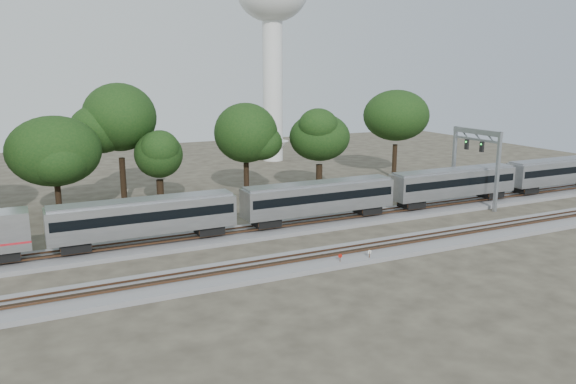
# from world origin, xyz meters

# --- Properties ---
(ground) EXTENTS (160.00, 160.00, 0.00)m
(ground) POSITION_xyz_m (0.00, 0.00, 0.00)
(ground) COLOR #383328
(ground) RESTS_ON ground
(track_far) EXTENTS (160.00, 5.00, 0.73)m
(track_far) POSITION_xyz_m (0.00, 6.00, 0.21)
(track_far) COLOR slate
(track_far) RESTS_ON ground
(track_near) EXTENTS (160.00, 5.00, 0.73)m
(track_near) POSITION_xyz_m (0.00, -4.00, 0.21)
(track_near) COLOR slate
(track_near) RESTS_ON ground
(train) EXTENTS (123.31, 3.00, 4.42)m
(train) POSITION_xyz_m (27.25, 6.00, 3.11)
(train) COLOR silver
(train) RESTS_ON ground
(switch_stand_red) EXTENTS (0.32, 0.15, 1.05)m
(switch_stand_red) POSITION_xyz_m (4.57, -5.73, 0.67)
(switch_stand_red) COLOR #512D19
(switch_stand_red) RESTS_ON ground
(switch_stand_white) EXTENTS (0.35, 0.06, 1.09)m
(switch_stand_white) POSITION_xyz_m (7.31, -6.01, 0.69)
(switch_stand_white) COLOR #512D19
(switch_stand_white) RESTS_ON ground
(switch_lever) EXTENTS (0.51, 0.32, 0.30)m
(switch_lever) POSITION_xyz_m (4.92, -6.08, 0.15)
(switch_lever) COLOR #512D19
(switch_lever) RESTS_ON ground
(water_tower) EXTENTS (12.49, 12.49, 34.57)m
(water_tower) POSITION_xyz_m (22.73, 48.07, 25.61)
(water_tower) COLOR silver
(water_tower) RESTS_ON ground
(signal_gantry) EXTENTS (0.64, 7.59, 9.23)m
(signal_gantry) POSITION_xyz_m (30.24, 6.00, 6.73)
(signal_gantry) COLOR gray
(signal_gantry) RESTS_ON ground
(tree_2) EXTENTS (7.77, 7.77, 10.96)m
(tree_2) POSITION_xyz_m (-15.41, 19.83, 7.63)
(tree_2) COLOR black
(tree_2) RESTS_ON ground
(tree_3) EXTENTS (10.75, 10.75, 15.16)m
(tree_3) POSITION_xyz_m (-7.69, 24.97, 10.57)
(tree_3) COLOR black
(tree_3) RESTS_ON ground
(tree_4) EXTENTS (6.57, 6.57, 9.27)m
(tree_4) POSITION_xyz_m (-4.23, 20.63, 6.44)
(tree_4) COLOR black
(tree_4) RESTS_ON ground
(tree_5) EXTENTS (8.47, 8.47, 11.94)m
(tree_5) POSITION_xyz_m (7.10, 21.73, 8.32)
(tree_5) COLOR black
(tree_5) RESTS_ON ground
(tree_6) EXTENTS (7.78, 7.78, 10.97)m
(tree_6) POSITION_xyz_m (16.02, 18.69, 7.64)
(tree_6) COLOR black
(tree_6) RESTS_ON ground
(tree_7) EXTENTS (9.59, 9.59, 13.52)m
(tree_7) POSITION_xyz_m (32.35, 24.67, 9.42)
(tree_7) COLOR black
(tree_7) RESTS_ON ground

